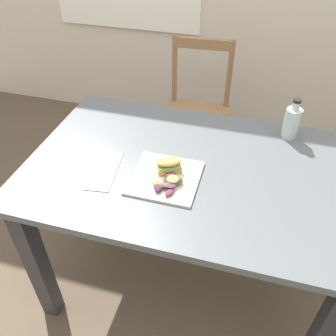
{
  "coord_description": "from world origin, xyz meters",
  "views": [
    {
      "loc": [
        0.25,
        -0.84,
        1.62
      ],
      "look_at": [
        -0.02,
        0.14,
        0.76
      ],
      "focal_mm": 38.15,
      "sensor_mm": 36.0,
      "label": 1
    }
  ],
  "objects": [
    {
      "name": "bottle_cold_brew",
      "position": [
        0.41,
        0.51,
        0.8
      ],
      "size": [
        0.07,
        0.07,
        0.18
      ],
      "color": "#472819",
      "rests_on": "dining_table"
    },
    {
      "name": "plate_lunch",
      "position": [
        -0.02,
        0.1,
        0.74
      ],
      "size": [
        0.25,
        0.25,
        0.01
      ],
      "primitive_type": "cube",
      "color": "beige",
      "rests_on": "dining_table"
    },
    {
      "name": "dining_table",
      "position": [
        0.05,
        0.2,
        0.61
      ],
      "size": [
        1.27,
        0.82,
        0.74
      ],
      "color": "#51565B",
      "rests_on": "ground"
    },
    {
      "name": "salad_mixed_greens",
      "position": [
        0.0,
        0.06,
        0.76
      ],
      "size": [
        0.11,
        0.13,
        0.03
      ],
      "color": "#4C2338",
      "rests_on": "plate_lunch"
    },
    {
      "name": "napkin_folded",
      "position": [
        -0.26,
        0.09,
        0.74
      ],
      "size": [
        0.13,
        0.25,
        0.0
      ],
      "primitive_type": "cube",
      "rotation": [
        0.0,
        0.0,
        0.13
      ],
      "color": "white",
      "rests_on": "dining_table"
    },
    {
      "name": "chair_wooden_far",
      "position": [
        -0.1,
        1.06,
        0.45
      ],
      "size": [
        0.42,
        0.42,
        0.87
      ],
      "color": "#8E6642",
      "rests_on": "ground"
    },
    {
      "name": "ground_plane",
      "position": [
        0.0,
        0.0,
        0.0
      ],
      "size": [
        9.11,
        9.11,
        0.0
      ],
      "primitive_type": "plane",
      "color": "brown"
    },
    {
      "name": "sandwich_half_front",
      "position": [
        -0.02,
        0.14,
        0.78
      ],
      "size": [
        0.11,
        0.1,
        0.06
      ],
      "color": "tan",
      "rests_on": "plate_lunch"
    },
    {
      "name": "fork_on_napkin",
      "position": [
        -0.26,
        0.11,
        0.75
      ],
      "size": [
        0.06,
        0.18,
        0.0
      ],
      "color": "silver",
      "rests_on": "napkin_folded"
    }
  ]
}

